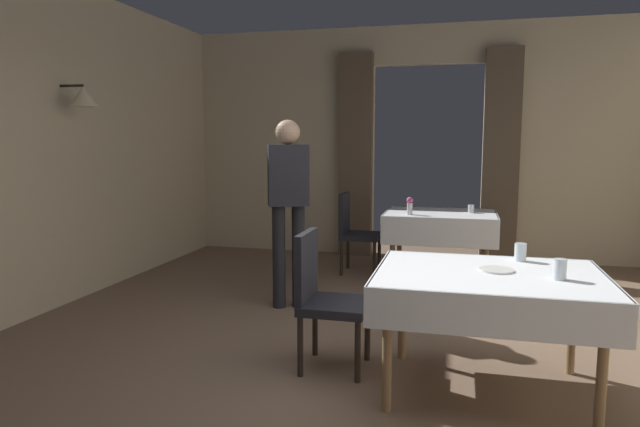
{
  "coord_description": "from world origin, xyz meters",
  "views": [
    {
      "loc": [
        0.46,
        -3.31,
        1.54
      ],
      "look_at": [
        -0.52,
        0.56,
        1.02
      ],
      "focal_mm": 31.58,
      "sensor_mm": 36.0,
      "label": 1
    }
  ],
  "objects_px": {
    "dining_table_mid": "(489,286)",
    "plate_mid_c": "(496,270)",
    "dining_table_far": "(440,222)",
    "person_waiter_by_doorway": "(288,197)",
    "chair_mid_left": "(323,293)",
    "chair_far_left": "(354,229)",
    "glass_mid_a": "(520,252)",
    "flower_vase_far": "(410,205)",
    "glass_far_b": "(471,209)",
    "glass_mid_b": "(560,269)"
  },
  "relations": [
    {
      "from": "dining_table_mid",
      "to": "chair_mid_left",
      "type": "relative_size",
      "value": 1.45
    },
    {
      "from": "flower_vase_far",
      "to": "dining_table_far",
      "type": "bearing_deg",
      "value": 39.17
    },
    {
      "from": "glass_far_b",
      "to": "chair_mid_left",
      "type": "bearing_deg",
      "value": -109.77
    },
    {
      "from": "dining_table_far",
      "to": "chair_mid_left",
      "type": "distance_m",
      "value": 2.77
    },
    {
      "from": "dining_table_mid",
      "to": "glass_mid_a",
      "type": "height_order",
      "value": "glass_mid_a"
    },
    {
      "from": "glass_mid_b",
      "to": "glass_far_b",
      "type": "distance_m",
      "value": 2.99
    },
    {
      "from": "glass_mid_b",
      "to": "person_waiter_by_doorway",
      "type": "relative_size",
      "value": 0.07
    },
    {
      "from": "dining_table_far",
      "to": "glass_far_b",
      "type": "bearing_deg",
      "value": 10.01
    },
    {
      "from": "dining_table_mid",
      "to": "glass_far_b",
      "type": "xyz_separation_m",
      "value": [
        -0.07,
        2.87,
        0.13
      ]
    },
    {
      "from": "dining_table_far",
      "to": "plate_mid_c",
      "type": "relative_size",
      "value": 5.82
    },
    {
      "from": "dining_table_far",
      "to": "glass_mid_b",
      "type": "xyz_separation_m",
      "value": [
        0.77,
        -2.9,
        0.17
      ]
    },
    {
      "from": "dining_table_far",
      "to": "dining_table_mid",
      "type": "bearing_deg",
      "value": -82.01
    },
    {
      "from": "glass_far_b",
      "to": "chair_far_left",
      "type": "bearing_deg",
      "value": 178.59
    },
    {
      "from": "chair_mid_left",
      "to": "person_waiter_by_doorway",
      "type": "xyz_separation_m",
      "value": [
        -0.64,
        1.28,
        0.51
      ]
    },
    {
      "from": "chair_far_left",
      "to": "plate_mid_c",
      "type": "bearing_deg",
      "value": -63.5
    },
    {
      "from": "person_waiter_by_doorway",
      "to": "chair_mid_left",
      "type": "bearing_deg",
      "value": -63.25
    },
    {
      "from": "chair_mid_left",
      "to": "person_waiter_by_doorway",
      "type": "distance_m",
      "value": 1.52
    },
    {
      "from": "dining_table_mid",
      "to": "dining_table_far",
      "type": "xyz_separation_m",
      "value": [
        -0.39,
        2.81,
        -0.02
      ]
    },
    {
      "from": "chair_mid_left",
      "to": "flower_vase_far",
      "type": "distance_m",
      "value": 2.48
    },
    {
      "from": "chair_far_left",
      "to": "glass_mid_b",
      "type": "distance_m",
      "value": 3.48
    },
    {
      "from": "dining_table_far",
      "to": "chair_far_left",
      "type": "xyz_separation_m",
      "value": [
        -0.98,
        0.09,
        -0.13
      ]
    },
    {
      "from": "plate_mid_c",
      "to": "dining_table_mid",
      "type": "bearing_deg",
      "value": -131.32
    },
    {
      "from": "dining_table_far",
      "to": "person_waiter_by_doorway",
      "type": "distance_m",
      "value": 1.96
    },
    {
      "from": "dining_table_far",
      "to": "chair_far_left",
      "type": "distance_m",
      "value": 1.0
    },
    {
      "from": "glass_far_b",
      "to": "glass_mid_a",
      "type": "bearing_deg",
      "value": -83.52
    },
    {
      "from": "chair_mid_left",
      "to": "glass_far_b",
      "type": "relative_size",
      "value": 10.62
    },
    {
      "from": "chair_mid_left",
      "to": "glass_mid_a",
      "type": "xyz_separation_m",
      "value": [
        1.27,
        0.26,
        0.29
      ]
    },
    {
      "from": "dining_table_mid",
      "to": "person_waiter_by_doorway",
      "type": "height_order",
      "value": "person_waiter_by_doorway"
    },
    {
      "from": "glass_mid_a",
      "to": "glass_mid_b",
      "type": "relative_size",
      "value": 0.99
    },
    {
      "from": "person_waiter_by_doorway",
      "to": "plate_mid_c",
      "type": "bearing_deg",
      "value": -37.67
    },
    {
      "from": "plate_mid_c",
      "to": "person_waiter_by_doorway",
      "type": "relative_size",
      "value": 0.12
    },
    {
      "from": "chair_far_left",
      "to": "plate_mid_c",
      "type": "xyz_separation_m",
      "value": [
        1.42,
        -2.85,
        0.24
      ]
    },
    {
      "from": "chair_mid_left",
      "to": "glass_mid_b",
      "type": "height_order",
      "value": "chair_mid_left"
    },
    {
      "from": "dining_table_mid",
      "to": "glass_far_b",
      "type": "bearing_deg",
      "value": 91.44
    },
    {
      "from": "plate_mid_c",
      "to": "glass_far_b",
      "type": "distance_m",
      "value": 2.82
    },
    {
      "from": "flower_vase_far",
      "to": "person_waiter_by_doorway",
      "type": "xyz_separation_m",
      "value": [
        -0.99,
        -1.15,
        0.17
      ]
    },
    {
      "from": "dining_table_far",
      "to": "flower_vase_far",
      "type": "distance_m",
      "value": 0.46
    },
    {
      "from": "chair_far_left",
      "to": "flower_vase_far",
      "type": "bearing_deg",
      "value": -27.43
    },
    {
      "from": "glass_mid_a",
      "to": "flower_vase_far",
      "type": "xyz_separation_m",
      "value": [
        -0.92,
        2.17,
        0.04
      ]
    },
    {
      "from": "plate_mid_c",
      "to": "person_waiter_by_doorway",
      "type": "xyz_separation_m",
      "value": [
        -1.75,
        1.35,
        0.27
      ]
    },
    {
      "from": "dining_table_mid",
      "to": "chair_far_left",
      "type": "bearing_deg",
      "value": 115.43
    },
    {
      "from": "dining_table_far",
      "to": "flower_vase_far",
      "type": "bearing_deg",
      "value": -140.83
    },
    {
      "from": "dining_table_mid",
      "to": "plate_mid_c",
      "type": "relative_size",
      "value": 6.55
    },
    {
      "from": "dining_table_mid",
      "to": "flower_vase_far",
      "type": "distance_m",
      "value": 2.66
    },
    {
      "from": "dining_table_mid",
      "to": "person_waiter_by_doorway",
      "type": "distance_m",
      "value": 2.23
    },
    {
      "from": "glass_mid_b",
      "to": "person_waiter_by_doorway",
      "type": "height_order",
      "value": "person_waiter_by_doorway"
    },
    {
      "from": "chair_far_left",
      "to": "person_waiter_by_doorway",
      "type": "xyz_separation_m",
      "value": [
        -0.33,
        -1.5,
        0.51
      ]
    },
    {
      "from": "chair_mid_left",
      "to": "glass_mid_b",
      "type": "xyz_separation_m",
      "value": [
        1.44,
        -0.21,
        0.29
      ]
    },
    {
      "from": "glass_mid_a",
      "to": "glass_far_b",
      "type": "height_order",
      "value": "glass_mid_a"
    },
    {
      "from": "plate_mid_c",
      "to": "dining_table_far",
      "type": "bearing_deg",
      "value": 98.99
    }
  ]
}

